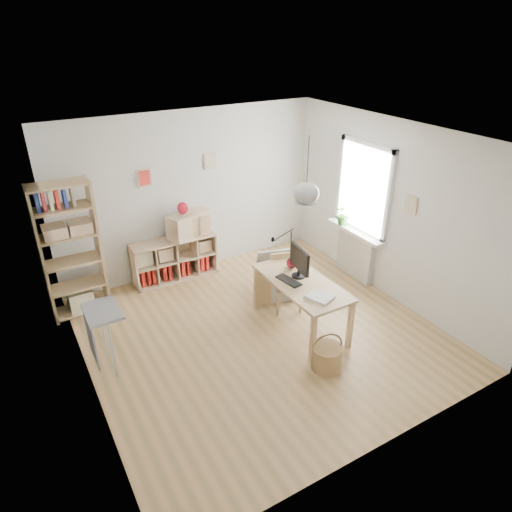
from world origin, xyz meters
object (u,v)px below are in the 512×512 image
desk (301,287)px  tall_bookshelf (69,246)px  drawer_chest (188,224)px  cube_shelf (173,261)px  chair (285,278)px  storage_chest (281,281)px  monitor (299,261)px

desk → tall_bookshelf: 3.27m
drawer_chest → cube_shelf: bearing=153.0°
cube_shelf → tall_bookshelf: (-1.56, -0.28, 0.79)m
chair → storage_chest: chair is taller
tall_bookshelf → chair: (2.70, -1.39, -0.61)m
tall_bookshelf → monitor: tall_bookshelf is taller
tall_bookshelf → drawer_chest: 1.89m
cube_shelf → storage_chest: (1.28, -1.34, -0.08)m
storage_chest → cube_shelf: bearing=150.8°
cube_shelf → monitor: monitor is taller
tall_bookshelf → chair: tall_bookshelf is taller
monitor → drawer_chest: 2.19m
chair → tall_bookshelf: bearing=170.1°
tall_bookshelf → drawer_chest: size_ratio=2.86×
storage_chest → drawer_chest: 1.77m
cube_shelf → desk: bearing=-65.4°
cube_shelf → monitor: (1.07, -2.10, 0.69)m
chair → desk: bearing=-84.5°
monitor → chair: bearing=88.8°
cube_shelf → chair: bearing=-55.7°
desk → monitor: bearing=71.2°
cube_shelf → chair: (1.14, -1.67, 0.18)m
cube_shelf → storage_chest: cube_shelf is taller
drawer_chest → monitor: bearing=-89.0°
desk → cube_shelf: bearing=114.6°
desk → cube_shelf: size_ratio=1.07×
storage_chest → desk: bearing=-89.1°
cube_shelf → monitor: size_ratio=2.84×
cube_shelf → tall_bookshelf: bearing=-169.8°
cube_shelf → storage_chest: bearing=-46.2°
desk → cube_shelf: desk is taller
cube_shelf → drawer_chest: size_ratio=2.00×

